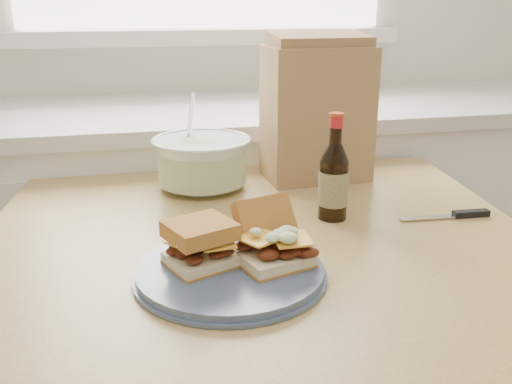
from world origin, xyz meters
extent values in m
cube|color=white|center=(0.00, 1.70, 0.45)|extent=(2.40, 0.60, 0.90)
cube|color=silver|center=(0.00, 1.70, 0.92)|extent=(2.50, 0.64, 0.04)
cube|color=tan|center=(-0.07, 0.93, 0.81)|extent=(1.12, 1.12, 0.04)
cube|color=tan|center=(-0.46, 1.43, 0.39)|extent=(0.07, 0.07, 0.79)
cube|color=tan|center=(0.42, 1.32, 0.39)|extent=(0.07, 0.07, 0.79)
cylinder|color=#455570|center=(-0.15, 0.80, 0.84)|extent=(0.29, 0.29, 0.02)
cube|color=beige|center=(-0.19, 0.81, 0.86)|extent=(0.12, 0.11, 0.02)
cube|color=gold|center=(-0.19, 0.81, 0.89)|extent=(0.07, 0.07, 0.00)
cube|color=#BE7732|center=(-0.19, 0.81, 0.91)|extent=(0.12, 0.11, 0.03)
cube|color=beige|center=(-0.08, 0.79, 0.86)|extent=(0.13, 0.12, 0.02)
cube|color=gold|center=(-0.08, 0.79, 0.89)|extent=(0.08, 0.08, 0.00)
cube|color=#BE7732|center=(-0.08, 0.85, 0.89)|extent=(0.11, 0.09, 0.09)
cone|color=white|center=(-0.13, 1.24, 0.89)|extent=(0.21, 0.21, 0.11)
cylinder|color=beige|center=(-0.13, 1.24, 0.88)|extent=(0.19, 0.19, 0.07)
torus|color=white|center=(-0.13, 1.24, 0.95)|extent=(0.22, 0.22, 0.01)
cylinder|color=silver|center=(-0.15, 1.27, 0.98)|extent=(0.02, 0.09, 0.14)
cylinder|color=black|center=(0.09, 1.00, 0.89)|extent=(0.06, 0.06, 0.12)
cone|color=black|center=(0.09, 1.00, 0.97)|extent=(0.06, 0.06, 0.04)
cylinder|color=black|center=(0.09, 1.00, 1.01)|extent=(0.02, 0.02, 0.05)
cylinder|color=red|center=(0.09, 1.00, 1.02)|extent=(0.03, 0.03, 0.02)
cylinder|color=#A8371F|center=(0.09, 1.00, 1.04)|extent=(0.03, 0.03, 0.01)
cylinder|color=#353B1D|center=(0.09, 1.00, 0.90)|extent=(0.06, 0.06, 0.07)
cube|color=silver|center=(0.28, 0.95, 0.84)|extent=(0.13, 0.02, 0.00)
cube|color=black|center=(0.36, 0.94, 0.84)|extent=(0.07, 0.02, 0.01)
cube|color=#A0784D|center=(0.15, 1.27, 0.99)|extent=(0.24, 0.16, 0.31)
camera|label=1|loc=(-0.29, 0.02, 1.24)|focal=40.00mm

